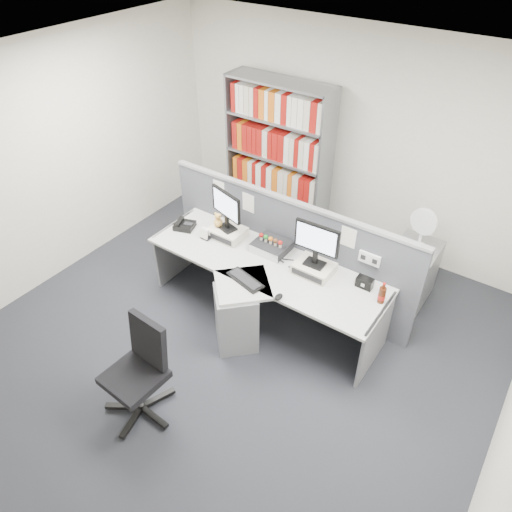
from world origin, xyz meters
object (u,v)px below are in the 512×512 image
Objects in this scene: desk at (253,294)px; shelving_unit at (278,159)px; monitor_right at (317,242)px; desk_fan at (424,224)px; desk_phone at (184,225)px; speaker at (365,283)px; cola_bottle at (382,295)px; filing_cabinet at (411,273)px; desk_calendar at (205,234)px; desktop_pc at (271,246)px; keyboard at (245,280)px; monitor_left at (226,207)px; office_chair at (140,368)px; mouse at (279,297)px.

desk is 1.30× the size of shelving_unit.
desk is 0.89m from monitor_right.
desk_fan is (2.10, -0.45, 0.04)m from shelving_unit.
speaker reaches higher than desk_phone.
filing_cabinet is (-0.01, 1.04, -0.46)m from cola_bottle.
desk_calendar is 2.35m from filing_cabinet.
desktop_pc is 2.24× the size of speaker.
keyboard is 0.62× the size of filing_cabinet.
desktop_pc is at bearing 6.52° from monitor_left.
filing_cabinet is at bearing 49.39° from desk.
desk_fan is at bearing 49.38° from desk.
desktop_pc is 0.52× the size of filing_cabinet.
office_chair is (-1.21, -1.86, -0.25)m from speaker.
desk is 1.31m from cola_bottle.
desk_fan is at bearing 63.10° from office_chair.
mouse is 0.11× the size of office_chair.
shelving_unit is (-0.90, 1.85, 0.52)m from desk.
mouse is 1.78m from filing_cabinet.
monitor_left is 1.72× the size of desk_phone.
filing_cabinet is (2.10, -0.45, -0.63)m from shelving_unit.
speaker reaches higher than filing_cabinet.
mouse reaches higher than desk.
monitor_right reaches higher than desk.
shelving_unit is 3.97× the size of desk_fan.
desktop_pc reaches higher than keyboard.
monitor_right reaches higher than filing_cabinet.
desk is at bearing -11.62° from desk_phone.
speaker is (0.59, 0.62, 0.03)m from mouse.
desk is 0.87m from desk_calendar.
mouse is at bearing -134.00° from speaker.
monitor_right is 0.49× the size of office_chair.
speaker reaches higher than keyboard.
desk_fan reaches higher than desk_calendar.
mouse is 0.45× the size of cola_bottle.
keyboard is at bearing -17.67° from desk_phone.
mouse is 1.57m from desk_phone.
mouse is 0.15× the size of filing_cabinet.
keyboard is 1.89× the size of cola_bottle.
desk_fan reaches higher than desk.
desk_fan is at bearing 29.21° from monitor_left.
cola_bottle is at bearing 21.57° from keyboard.
filing_cabinet is at bearing 90.00° from desk_fan.
desk_calendar is (-0.17, -0.18, -0.32)m from monitor_left.
desk is at bearing -163.60° from cola_bottle.
office_chair is at bearing -111.48° from monitor_right.
office_chair reaches higher than filing_cabinet.
desk_fan is (1.20, 1.40, 0.56)m from desk.
mouse is 0.05× the size of shelving_unit.
desk_fan is at bearing 51.66° from keyboard.
desk is at bearing 87.56° from keyboard.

